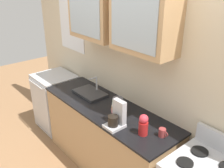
# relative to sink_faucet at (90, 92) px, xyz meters

# --- Properties ---
(ground_plane) EXTENTS (10.00, 10.00, 0.00)m
(ground_plane) POSITION_rel_sink_faucet_xyz_m (0.41, -0.06, -0.94)
(ground_plane) COLOR #936B47
(back_wall_unit) EXTENTS (4.31, 0.42, 2.51)m
(back_wall_unit) POSITION_rel_sink_faucet_xyz_m (0.41, 0.26, 0.50)
(back_wall_unit) COLOR beige
(back_wall_unit) RESTS_ON ground_plane
(counter) EXTENTS (1.96, 0.63, 0.92)m
(counter) POSITION_rel_sink_faucet_xyz_m (0.41, -0.06, -0.48)
(counter) COLOR tan
(counter) RESTS_ON ground_plane
(sink_faucet) EXTENTS (0.45, 0.29, 0.22)m
(sink_faucet) POSITION_rel_sink_faucet_xyz_m (0.00, 0.00, 0.00)
(sink_faucet) COLOR #2D2D30
(sink_faucet) RESTS_ON counter
(bowl_stack) EXTENTS (0.16, 0.16, 0.18)m
(bowl_stack) POSITION_rel_sink_faucet_xyz_m (0.59, -0.03, 0.06)
(bowl_stack) COLOR #D87F84
(bowl_stack) RESTS_ON counter
(vase) EXTENTS (0.10, 0.10, 0.23)m
(vase) POSITION_rel_sink_faucet_xyz_m (1.08, -0.13, 0.09)
(vase) COLOR #B21E1E
(vase) RESTS_ON counter
(cup_near_sink) EXTENTS (0.11, 0.07, 0.09)m
(cup_near_sink) POSITION_rel_sink_faucet_xyz_m (1.23, -0.01, 0.02)
(cup_near_sink) COLOR #993838
(cup_near_sink) RESTS_ON counter
(dishwasher) EXTENTS (0.60, 0.62, 0.92)m
(dishwasher) POSITION_rel_sink_faucet_xyz_m (-0.90, -0.06, -0.48)
(dishwasher) COLOR silver
(dishwasher) RESTS_ON ground_plane
(coffee_maker) EXTENTS (0.17, 0.20, 0.29)m
(coffee_maker) POSITION_rel_sink_faucet_xyz_m (0.80, -0.24, 0.09)
(coffee_maker) COLOR #B7B7BC
(coffee_maker) RESTS_ON counter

